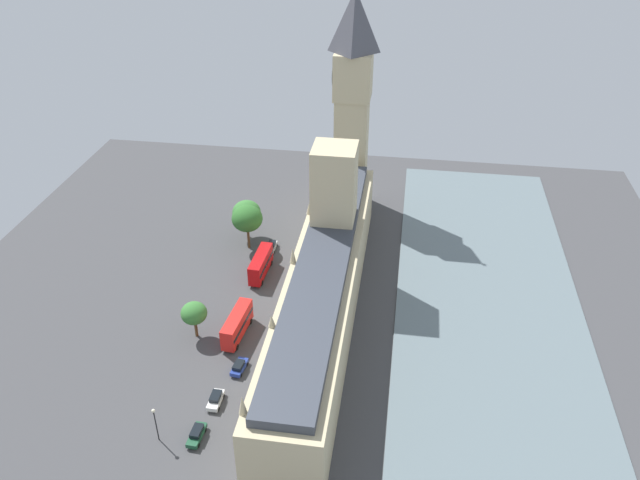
# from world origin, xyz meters

# --- Properties ---
(ground_plane) EXTENTS (149.98, 149.98, 0.00)m
(ground_plane) POSITION_xyz_m (0.00, 0.00, 0.00)
(ground_plane) COLOR #424244
(river_thames) EXTENTS (35.83, 134.98, 0.25)m
(river_thames) POSITION_xyz_m (-33.53, 0.00, 0.12)
(river_thames) COLOR slate
(river_thames) RESTS_ON ground
(parliament_building) EXTENTS (12.07, 79.98, 29.15)m
(parliament_building) POSITION_xyz_m (-1.99, -1.94, 7.85)
(parliament_building) COLOR #CCBA8E
(parliament_building) RESTS_ON ground
(clock_tower) EXTENTS (8.60, 8.60, 52.07)m
(clock_tower) POSITION_xyz_m (-2.01, -45.67, 26.92)
(clock_tower) COLOR #CCBA8E
(clock_tower) RESTS_ON ground
(car_silver_midblock) EXTENTS (1.97, 4.49, 1.74)m
(car_silver_midblock) POSITION_xyz_m (12.83, -21.98, 0.89)
(car_silver_midblock) COLOR #B7B7BC
(car_silver_midblock) RESTS_ON ground
(double_decker_bus_corner) EXTENTS (3.06, 10.61, 4.75)m
(double_decker_bus_corner) POSITION_xyz_m (12.95, -12.37, 2.63)
(double_decker_bus_corner) COLOR #B20C0F
(double_decker_bus_corner) RESTS_ON ground
(double_decker_bus_far_end) EXTENTS (3.49, 10.69, 4.75)m
(double_decker_bus_far_end) POSITION_xyz_m (12.81, 7.17, 2.63)
(double_decker_bus_far_end) COLOR red
(double_decker_bus_far_end) RESTS_ON ground
(car_blue_leading) EXTENTS (2.32, 4.49, 1.74)m
(car_blue_leading) POSITION_xyz_m (10.20, 16.01, 0.89)
(car_blue_leading) COLOR navy
(car_blue_leading) RESTS_ON ground
(car_white_kerbside) EXTENTS (1.98, 4.39, 1.74)m
(car_white_kerbside) POSITION_xyz_m (12.05, 23.80, 0.89)
(car_white_kerbside) COLOR silver
(car_white_kerbside) RESTS_ON ground
(car_dark_green_near_tower) EXTENTS (2.02, 4.72, 1.74)m
(car_dark_green_near_tower) POSITION_xyz_m (12.86, 31.08, 0.89)
(car_dark_green_near_tower) COLOR #19472D
(car_dark_green_near_tower) RESTS_ON ground
(pedestrian_by_river_gate) EXTENTS (0.68, 0.62, 1.62)m
(pedestrian_by_river_gate) POSITION_xyz_m (6.77, 23.46, 0.73)
(pedestrian_by_river_gate) COLOR maroon
(pedestrian_by_river_gate) RESTS_ON ground
(plane_tree_under_trees) EXTENTS (4.76, 4.76, 7.32)m
(plane_tree_under_trees) POSITION_xyz_m (20.26, 8.39, 5.26)
(plane_tree_under_trees) COLOR brown
(plane_tree_under_trees) RESTS_ON ground
(plane_tree_trailing) EXTENTS (6.39, 6.39, 9.16)m
(plane_tree_trailing) POSITION_xyz_m (19.32, -26.49, 6.42)
(plane_tree_trailing) COLOR brown
(plane_tree_trailing) RESTS_ON ground
(plane_tree_opposite_hall) EXTENTS (6.77, 6.77, 10.41)m
(plane_tree_opposite_hall) POSITION_xyz_m (18.02, -22.13, 7.50)
(plane_tree_opposite_hall) COLOR brown
(plane_tree_opposite_hall) RESTS_ON ground
(street_lamp_slot_10) EXTENTS (0.56, 0.56, 6.56)m
(street_lamp_slot_10) POSITION_xyz_m (18.51, 32.24, 4.56)
(street_lamp_slot_10) COLOR black
(street_lamp_slot_10) RESTS_ON ground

